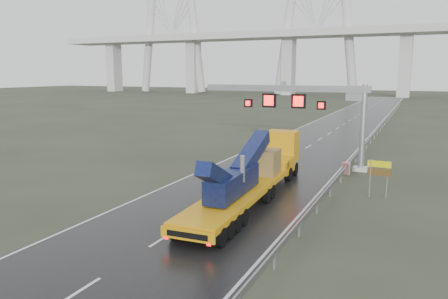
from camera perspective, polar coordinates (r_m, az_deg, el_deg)
The scene contains 7 objects.
ground at distance 24.00m, azimuth -5.31°, elevation -9.90°, with size 400.00×400.00×0.00m, color #2B3122.
road at distance 61.15m, azimuth 13.61°, elevation 2.06°, with size 11.00×200.00×0.02m, color black.
guardrail at distance 50.37m, azimuth 18.27°, elevation 0.98°, with size 0.20×140.00×1.40m, color gray, non-canonical shape.
sign_gantry at distance 38.73m, azimuth 10.74°, elevation 6.06°, with size 14.90×1.20×7.42m.
heavy_haul_truck at distance 29.66m, azimuth 4.44°, elevation -2.69°, with size 3.41×18.24×4.26m.
exit_sign_pair at distance 30.31m, azimuth 19.58°, elevation -2.74°, with size 1.48×0.13×2.54m.
striped_barrier at distance 36.74m, azimuth 15.64°, elevation -2.41°, with size 0.58×0.31×0.99m, color red.
Camera 1 is at (11.29, -19.54, 8.15)m, focal length 35.00 mm.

